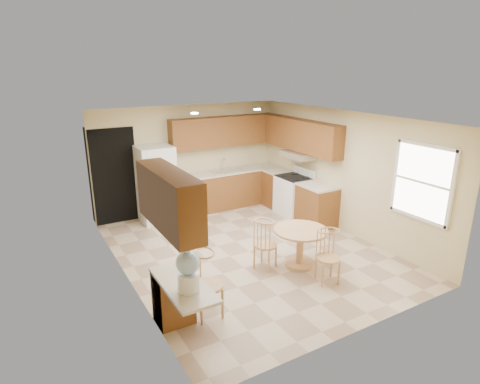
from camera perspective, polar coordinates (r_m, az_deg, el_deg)
floor at (r=7.64m, az=1.33°, el=-8.43°), size 5.50×5.50×0.00m
ceiling at (r=6.92m, az=1.47°, el=10.53°), size 4.50×5.50×0.02m
wall_back at (r=9.55m, az=-7.24°, el=4.75°), size 4.50×0.02×2.50m
wall_front at (r=5.18m, az=17.53°, el=-7.16°), size 4.50×0.02×2.50m
wall_left at (r=6.36m, az=-16.21°, el=-2.41°), size 0.02×5.50×2.50m
wall_right at (r=8.53m, az=14.44°, el=2.77°), size 0.02×5.50×2.50m
doorway at (r=9.08m, az=-17.37°, el=2.10°), size 0.90×0.02×2.10m
base_cab_back at (r=9.87m, az=-1.70°, el=0.39°), size 2.75×0.60×0.87m
counter_back at (r=9.74m, az=-1.72°, el=2.95°), size 2.75×0.63×0.04m
base_cab_right_a at (r=9.93m, az=5.41°, el=0.43°), size 0.60×0.59×0.87m
counter_right_a at (r=9.80m, az=5.49°, el=2.97°), size 0.63×0.59×0.04m
base_cab_right_b at (r=8.84m, az=10.85°, el=-1.98°), size 0.60×0.80×0.87m
counter_right_b at (r=8.71m, az=11.02°, el=0.84°), size 0.63×0.80×0.04m
upper_cab_back at (r=9.66m, az=-2.16°, el=8.64°), size 2.75×0.33×0.70m
upper_cab_right at (r=9.18m, az=8.70°, el=7.98°), size 0.33×2.42×0.70m
upper_cab_left at (r=4.75m, az=-10.07°, el=-1.06°), size 0.33×1.40×0.70m
sink at (r=9.72m, az=-1.85°, el=3.06°), size 0.78×0.44×0.01m
range_hood at (r=9.19m, az=8.28°, el=5.27°), size 0.50×0.76×0.14m
desk_pedestal at (r=5.66m, az=-9.43°, el=-14.57°), size 0.48×0.42×0.72m
desk_top at (r=5.15m, az=-8.10°, el=-12.91°), size 0.50×1.20×0.04m
window at (r=7.30m, az=24.54°, el=1.28°), size 0.06×1.12×1.30m
can_light_a at (r=7.75m, az=-6.48°, el=11.07°), size 0.14×0.14×0.02m
can_light_b at (r=8.40m, az=2.47°, el=11.66°), size 0.14×0.14×0.02m
refrigerator at (r=9.02m, az=-11.83°, el=1.10°), size 0.75×0.73×1.70m
stove at (r=9.39m, az=7.66°, el=-0.45°), size 0.65×0.76×1.09m
dining_table at (r=7.01m, az=8.56°, el=-7.07°), size 0.93×0.93×0.68m
chair_table_a at (r=6.79m, az=4.05°, el=-6.94°), size 0.39×0.49×0.88m
chair_table_b at (r=6.51m, az=12.98°, el=-8.54°), size 0.39×0.41×0.87m
chair_desk at (r=5.51m, az=-4.27°, el=-12.41°), size 0.43×0.56×0.98m
water_crock at (r=4.85m, az=-7.38°, el=-10.99°), size 0.29×0.29×0.59m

